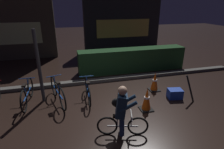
# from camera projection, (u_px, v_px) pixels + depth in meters

# --- Properties ---
(ground_plane) EXTENTS (40.00, 40.00, 0.00)m
(ground_plane) POSITION_uv_depth(u_px,v_px,m) (111.00, 112.00, 5.10)
(ground_plane) COLOR black
(sidewalk_curb) EXTENTS (12.00, 0.24, 0.12)m
(sidewalk_curb) POSITION_uv_depth(u_px,v_px,m) (97.00, 81.00, 7.06)
(sidewalk_curb) COLOR #56544F
(sidewalk_curb) RESTS_ON ground
(hedge_row) EXTENTS (4.80, 0.70, 1.00)m
(hedge_row) POSITION_uv_depth(u_px,v_px,m) (132.00, 60.00, 8.13)
(hedge_row) COLOR #214723
(hedge_row) RESTS_ON ground
(storefront_left) EXTENTS (4.75, 0.54, 4.81)m
(storefront_left) POSITION_uv_depth(u_px,v_px,m) (4.00, 13.00, 9.16)
(storefront_left) COLOR #42382D
(storefront_left) RESTS_ON ground
(storefront_right) EXTENTS (4.91, 0.54, 3.95)m
(storefront_right) POSITION_uv_depth(u_px,v_px,m) (122.00, 18.00, 11.48)
(storefront_right) COLOR #262328
(storefront_right) RESTS_ON ground
(street_post) EXTENTS (0.10, 0.10, 2.21)m
(street_post) POSITION_uv_depth(u_px,v_px,m) (39.00, 67.00, 5.33)
(street_post) COLOR #2D2D33
(street_post) RESTS_ON ground
(parked_bike_left_mid) EXTENTS (0.46, 1.58, 0.73)m
(parked_bike_left_mid) POSITION_uv_depth(u_px,v_px,m) (27.00, 93.00, 5.46)
(parked_bike_left_mid) COLOR black
(parked_bike_left_mid) RESTS_ON ground
(parked_bike_center_left) EXTENTS (0.54, 1.66, 0.79)m
(parked_bike_center_left) POSITION_uv_depth(u_px,v_px,m) (58.00, 92.00, 5.52)
(parked_bike_center_left) COLOR black
(parked_bike_center_left) RESTS_ON ground
(parked_bike_center_right) EXTENTS (0.46, 1.50, 0.69)m
(parked_bike_center_right) POSITION_uv_depth(u_px,v_px,m) (88.00, 90.00, 5.72)
(parked_bike_center_right) COLOR black
(parked_bike_center_right) RESTS_ON ground
(traffic_cone_near) EXTENTS (0.36, 0.36, 0.67)m
(traffic_cone_near) POSITION_uv_depth(u_px,v_px,m) (147.00, 99.00, 5.14)
(traffic_cone_near) COLOR black
(traffic_cone_near) RESTS_ON ground
(traffic_cone_far) EXTENTS (0.36, 0.36, 0.66)m
(traffic_cone_far) POSITION_uv_depth(u_px,v_px,m) (155.00, 82.00, 6.31)
(traffic_cone_far) COLOR black
(traffic_cone_far) RESTS_ON ground
(blue_crate) EXTENTS (0.49, 0.39, 0.30)m
(blue_crate) POSITION_uv_depth(u_px,v_px,m) (175.00, 94.00, 5.84)
(blue_crate) COLOR #193DB7
(blue_crate) RESTS_ON ground
(cyclist) EXTENTS (1.16, 0.62, 1.25)m
(cyclist) POSITION_uv_depth(u_px,v_px,m) (122.00, 111.00, 4.04)
(cyclist) COLOR black
(cyclist) RESTS_ON ground
(closed_umbrella) EXTENTS (0.25, 0.32, 0.81)m
(closed_umbrella) POSITION_uv_depth(u_px,v_px,m) (190.00, 89.00, 5.60)
(closed_umbrella) COLOR black
(closed_umbrella) RESTS_ON ground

